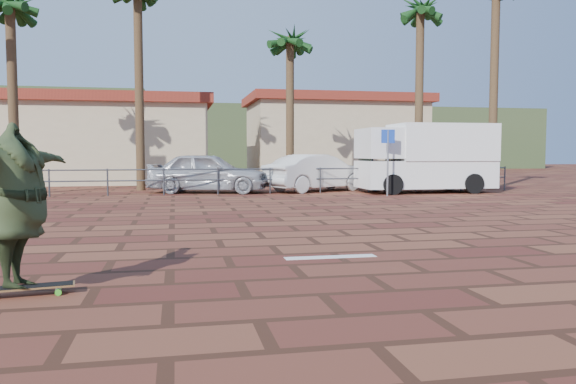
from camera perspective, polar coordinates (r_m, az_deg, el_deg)
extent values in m
plane|color=brown|center=(9.54, -1.71, -5.48)|extent=(120.00, 120.00, 0.00)
cube|color=white|center=(8.53, 4.33, -6.60)|extent=(1.40, 0.22, 0.01)
cylinder|color=#47494F|center=(21.75, -23.10, 0.86)|extent=(0.06, 0.06, 1.00)
cylinder|color=#47494F|center=(21.44, -17.86, 0.94)|extent=(0.06, 0.06, 1.00)
cylinder|color=#47494F|center=(21.30, -12.50, 1.02)|extent=(0.06, 0.06, 1.00)
cylinder|color=#47494F|center=(21.36, -7.13, 1.10)|extent=(0.06, 0.06, 1.00)
cylinder|color=#47494F|center=(21.60, -1.83, 1.16)|extent=(0.06, 0.06, 1.00)
cylinder|color=#47494F|center=(22.02, 3.31, 1.21)|extent=(0.06, 0.06, 1.00)
cylinder|color=#47494F|center=(22.61, 8.22, 1.24)|extent=(0.06, 0.06, 1.00)
cylinder|color=#47494F|center=(23.35, 12.85, 1.27)|extent=(0.06, 0.06, 1.00)
cylinder|color=#47494F|center=(24.24, 17.16, 1.29)|extent=(0.06, 0.06, 1.00)
cylinder|color=#47494F|center=(25.26, 21.15, 1.30)|extent=(0.06, 0.06, 1.00)
cylinder|color=#47494F|center=(21.34, -7.14, 2.30)|extent=(24.00, 0.05, 0.05)
cylinder|color=#47494F|center=(21.36, -7.13, 1.23)|extent=(24.00, 0.05, 0.05)
cylinder|color=brown|center=(23.61, -26.16, 8.28)|extent=(0.36, 0.36, 7.00)
sphere|color=#164419|center=(24.16, -26.43, 16.70)|extent=(2.40, 2.40, 2.40)
cylinder|color=brown|center=(24.45, -14.88, 9.81)|extent=(0.36, 0.36, 8.20)
cylinder|color=brown|center=(25.34, 0.20, 7.80)|extent=(0.36, 0.36, 6.50)
sphere|color=#164419|center=(25.77, 0.21, 15.14)|extent=(2.40, 2.40, 2.40)
cylinder|color=brown|center=(25.67, 13.17, 9.10)|extent=(0.36, 0.36, 7.80)
sphere|color=#164419|center=(26.32, 13.32, 17.69)|extent=(2.40, 2.40, 2.40)
cylinder|color=brown|center=(26.24, 20.18, 9.95)|extent=(0.36, 0.36, 8.80)
cube|color=beige|center=(31.59, -19.49, 4.55)|extent=(12.00, 7.00, 4.00)
cube|color=maroon|center=(31.70, -19.59, 8.62)|extent=(12.60, 7.60, 0.50)
cube|color=beige|center=(34.63, 4.69, 5.11)|extent=(10.00, 6.00, 4.50)
cube|color=maroon|center=(34.77, 4.72, 9.23)|extent=(10.60, 6.60, 0.50)
cube|color=#384C28|center=(59.31, -9.90, 5.32)|extent=(70.00, 18.00, 6.00)
cube|color=olive|center=(6.88, -25.54, -8.76)|extent=(1.14, 0.42, 0.02)
cube|color=black|center=(6.88, -25.55, -8.67)|extent=(1.10, 0.40, 0.00)
cube|color=silver|center=(6.87, -22.29, -8.96)|extent=(0.09, 0.19, 0.03)
cylinder|color=green|center=(6.77, -22.30, -9.42)|extent=(0.08, 0.04, 0.07)
cylinder|color=green|center=(6.98, -22.26, -9.00)|extent=(0.08, 0.04, 0.07)
imported|color=#2D391F|center=(6.75, -25.78, -1.21)|extent=(1.24, 2.28, 1.79)
cube|color=white|center=(22.96, 13.72, 1.77)|extent=(5.26, 2.21, 1.06)
cube|color=white|center=(23.23, 15.30, 4.87)|extent=(3.90, 2.28, 1.45)
cube|color=white|center=(22.25, 9.44, 4.88)|extent=(1.58, 2.15, 1.16)
cube|color=black|center=(22.04, 7.89, 3.78)|extent=(0.08, 1.64, 0.63)
cylinder|color=black|center=(21.37, 10.56, 0.76)|extent=(0.78, 0.28, 0.77)
cylinder|color=black|center=(23.27, 8.77, 1.04)|extent=(0.78, 0.28, 0.77)
cylinder|color=black|center=(22.75, 18.32, 0.81)|extent=(0.78, 0.28, 0.77)
cylinder|color=black|center=(24.55, 16.03, 1.08)|extent=(0.78, 0.28, 0.77)
imported|color=#ACAFB3|center=(22.32, -8.11, 1.97)|extent=(5.00, 3.02, 1.59)
imported|color=silver|center=(23.01, 3.00, 1.96)|extent=(4.81, 3.42, 1.51)
cylinder|color=gray|center=(20.71, 10.09, 2.89)|extent=(0.07, 0.07, 2.39)
cube|color=#193FB2|center=(20.72, 10.13, 5.59)|extent=(0.49, 0.13, 0.49)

